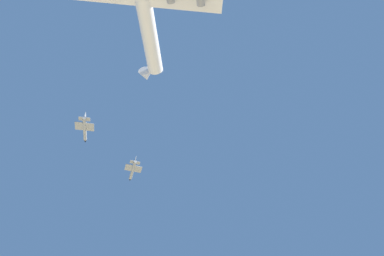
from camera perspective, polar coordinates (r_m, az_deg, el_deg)
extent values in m
cone|color=white|center=(174.15, -6.62, 7.55)|extent=(7.77, 7.87, 6.08)
cylinder|color=#999EA3|center=(174.83, -15.19, -0.10)|extent=(12.22, 7.34, 1.50)
cone|color=black|center=(180.12, -15.12, -1.82)|extent=(2.47, 2.25, 1.50)
cube|color=#999EA3|center=(173.66, -15.22, 0.21)|extent=(7.60, 9.13, 0.24)
cube|color=#999EA3|center=(172.47, -15.12, 1.66)|extent=(2.22, 1.29, 2.60)
cube|color=#999EA3|center=(171.21, -15.24, 1.27)|extent=(3.99, 5.18, 0.20)
cylinder|color=#999EA3|center=(194.29, -8.52, -6.00)|extent=(12.74, 5.81, 1.50)
cone|color=black|center=(200.05, -8.92, -7.34)|extent=(2.39, 2.09, 1.50)
cube|color=#999EA3|center=(193.02, -8.45, -5.77)|extent=(6.85, 9.02, 0.24)
cube|color=#999EA3|center=(191.43, -8.16, -4.54)|extent=(2.33, 1.00, 2.60)
cube|color=#999EA3|center=(190.27, -8.21, -4.93)|extent=(3.51, 5.19, 0.20)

